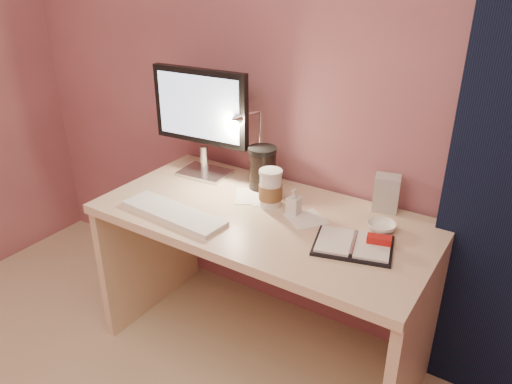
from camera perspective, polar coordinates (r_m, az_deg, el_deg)
The scene contains 13 objects.
desk at distance 2.23m, azimuth 1.91°, elevation -6.89°, with size 1.40×0.70×0.73m.
monitor at distance 2.34m, azimuth -6.23°, elevation 8.93°, with size 0.48×0.19×0.51m.
keyboard at distance 2.08m, azimuth -9.38°, elevation -2.39°, with size 0.48×0.14×0.02m, color white.
planner at distance 1.87m, azimuth 11.30°, elevation -5.88°, with size 0.33×0.28×0.04m.
paper_a at distance 2.21m, azimuth -0.18°, elevation -0.47°, with size 0.16×0.16×0.00m, color silver.
paper_b at distance 2.03m, azimuth 5.72°, elevation -3.09°, with size 0.14×0.14×0.00m, color silver.
paper_c at distance 2.19m, azimuth 0.68°, elevation -0.71°, with size 0.13×0.13×0.00m, color silver.
coffee_cup at distance 2.10m, azimuth 1.68°, elevation 0.35°, with size 0.10×0.10×0.16m.
bowl at distance 2.00m, azimuth 14.14°, elevation -3.89°, with size 0.11×0.11×0.03m, color white.
lotion_bottle at distance 2.05m, azimuth 4.35°, elevation -1.09°, with size 0.05×0.05×0.11m, color silver.
dark_jar at distance 2.26m, azimuth 0.72°, elevation 2.52°, with size 0.12×0.12×0.18m, color black.
product_box at distance 2.14m, azimuth 14.68°, elevation -0.13°, with size 0.10×0.08×0.15m, color silver.
desk_lamp at distance 2.24m, azimuth -0.18°, elevation 5.99°, with size 0.12×0.22×0.35m.
Camera 1 is at (0.95, -0.17, 1.71)m, focal length 35.00 mm.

